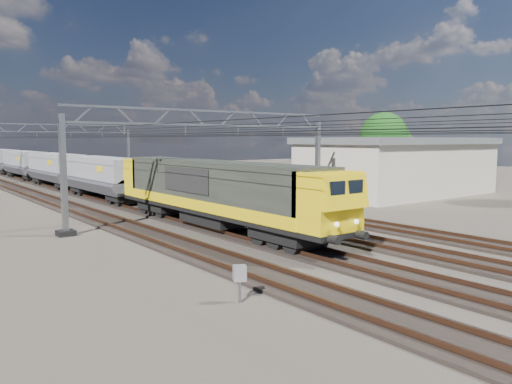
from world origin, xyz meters
TOP-DOWN VIEW (x-y plane):
  - ground at (0.00, 0.00)m, footprint 160.00×160.00m
  - track_outer_west at (-6.00, 0.00)m, footprint 2.60×140.00m
  - track_loco at (-2.00, 0.00)m, footprint 2.60×140.00m
  - track_inner_east at (2.00, 0.00)m, footprint 2.60×140.00m
  - track_outer_east at (6.00, 0.00)m, footprint 2.60×140.00m
  - catenary_gantry_mid at (0.00, 4.00)m, footprint 19.90×0.90m
  - catenary_gantry_far at (0.00, 40.00)m, footprint 19.90×0.90m
  - overhead_wires at (0.00, 8.00)m, footprint 12.03×140.00m
  - locomotive at (-2.00, 0.68)m, footprint 2.76×21.10m
  - hopper_wagon_lead at (-2.00, 18.38)m, footprint 3.38×13.00m
  - hopper_wagon_mid at (-2.00, 32.58)m, footprint 3.38×13.00m
  - hopper_wagon_third at (-2.00, 46.78)m, footprint 3.38×13.00m
  - hopper_wagon_fourth at (-2.00, 60.98)m, footprint 3.38×13.00m
  - trackside_cabinet at (-8.46, -10.87)m, footprint 0.49×0.44m
  - industrial_shed at (22.00, 6.00)m, footprint 18.60×10.60m
  - tree_far at (30.32, 13.79)m, footprint 6.01×5.61m

SIDE VIEW (x-z plane):
  - ground at x=0.00m, z-range 0.00..0.00m
  - track_outer_west at x=-6.00m, z-range -0.08..0.22m
  - track_loco at x=-2.00m, z-range -0.08..0.22m
  - track_inner_east at x=2.00m, z-range -0.08..0.22m
  - track_outer_east at x=6.00m, z-range -0.08..0.22m
  - trackside_cabinet at x=-8.46m, z-range 0.31..1.53m
  - hopper_wagon_lead at x=-2.00m, z-range 0.60..3.86m
  - hopper_wagon_mid at x=-2.00m, z-range 0.60..3.86m
  - hopper_wagon_third at x=-2.00m, z-range 0.60..3.86m
  - hopper_wagon_fourth at x=-2.00m, z-range 0.60..3.86m
  - locomotive at x=-2.00m, z-range 0.52..4.14m
  - industrial_shed at x=22.00m, z-range 0.03..5.43m
  - catenary_gantry_mid at x=0.00m, z-range 0.35..7.46m
  - catenary_gantry_far at x=0.00m, z-range 0.35..7.46m
  - tree_far at x=30.32m, z-range 1.16..9.58m
  - overhead_wires at x=0.00m, z-range 5.48..6.02m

